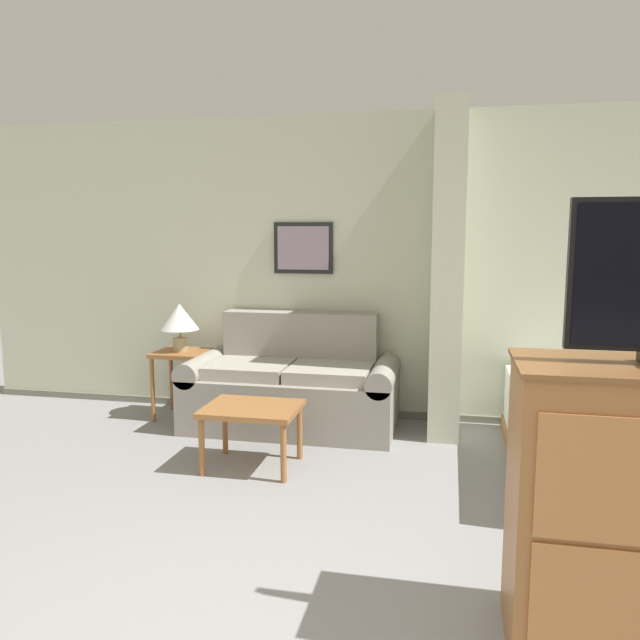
{
  "coord_description": "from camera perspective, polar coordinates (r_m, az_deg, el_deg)",
  "views": [
    {
      "loc": [
        0.59,
        -1.71,
        1.61
      ],
      "look_at": [
        -0.22,
        2.16,
        1.05
      ],
      "focal_mm": 35.0,
      "sensor_mm": 36.0,
      "label": 1
    }
  ],
  "objects": [
    {
      "name": "wall_back",
      "position": [
        5.41,
        5.54,
        4.67
      ],
      "size": [
        7.52,
        0.16,
        2.6
      ],
      "color": "beige",
      "rests_on": "ground_plane"
    },
    {
      "name": "wall_partition_pillar",
      "position": [
        5.01,
        11.61,
        4.34
      ],
      "size": [
        0.24,
        0.62,
        2.6
      ],
      "color": "beige",
      "rests_on": "ground_plane"
    },
    {
      "name": "couch",
      "position": [
        5.21,
        -2.52,
        -6.17
      ],
      "size": [
        1.73,
        0.84,
        0.92
      ],
      "color": "gray",
      "rests_on": "ground_plane"
    },
    {
      "name": "coffee_table",
      "position": [
        4.33,
        -6.24,
        -8.55
      ],
      "size": [
        0.64,
        0.52,
        0.43
      ],
      "color": "#996033",
      "rests_on": "ground_plane"
    },
    {
      "name": "side_table",
      "position": [
        5.56,
        -12.59,
        -3.87
      ],
      "size": [
        0.43,
        0.43,
        0.59
      ],
      "color": "#996033",
      "rests_on": "ground_plane"
    },
    {
      "name": "table_lamp",
      "position": [
        5.5,
        -12.71,
        0.13
      ],
      "size": [
        0.33,
        0.33,
        0.42
      ],
      "color": "tan",
      "rests_on": "side_table"
    },
    {
      "name": "bed",
      "position": [
        4.68,
        27.19,
        -9.53
      ],
      "size": [
        1.61,
        1.94,
        0.53
      ],
      "color": "#996033",
      "rests_on": "ground_plane"
    }
  ]
}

